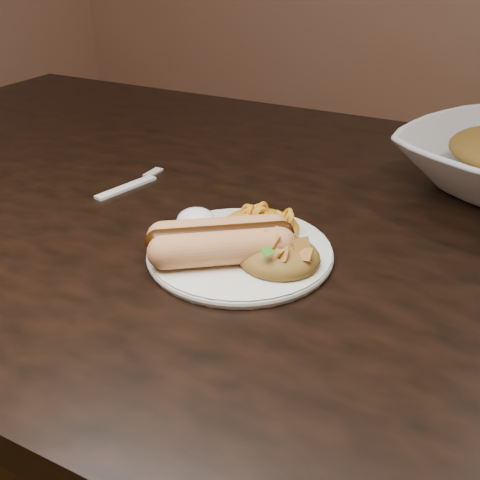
% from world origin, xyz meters
% --- Properties ---
extents(table, '(1.60, 0.90, 0.75)m').
position_xyz_m(table, '(0.00, 0.00, 0.66)').
color(table, black).
rests_on(table, floor).
extents(plate, '(0.25, 0.25, 0.01)m').
position_xyz_m(plate, '(0.06, -0.14, 0.76)').
color(plate, silver).
rests_on(plate, table).
extents(hotdog, '(0.12, 0.13, 0.04)m').
position_xyz_m(hotdog, '(0.04, -0.17, 0.78)').
color(hotdog, '#EAA05C').
rests_on(hotdog, plate).
extents(mac_and_cheese, '(0.10, 0.09, 0.04)m').
position_xyz_m(mac_and_cheese, '(0.06, -0.09, 0.78)').
color(mac_and_cheese, gold).
rests_on(mac_and_cheese, plate).
extents(sour_cream, '(0.05, 0.05, 0.03)m').
position_xyz_m(sour_cream, '(-0.02, -0.12, 0.77)').
color(sour_cream, white).
rests_on(sour_cream, plate).
extents(taco_salad, '(0.09, 0.08, 0.04)m').
position_xyz_m(taco_salad, '(0.11, -0.15, 0.78)').
color(taco_salad, '#A83B20').
rests_on(taco_salad, plate).
extents(fork, '(0.05, 0.13, 0.00)m').
position_xyz_m(fork, '(-0.17, -0.05, 0.75)').
color(fork, white).
rests_on(fork, table).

